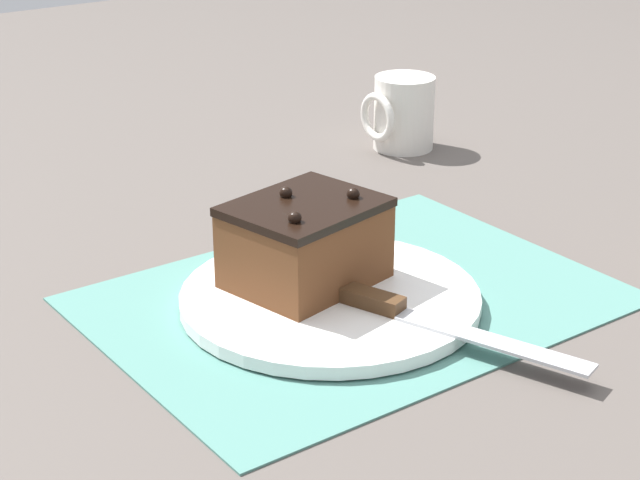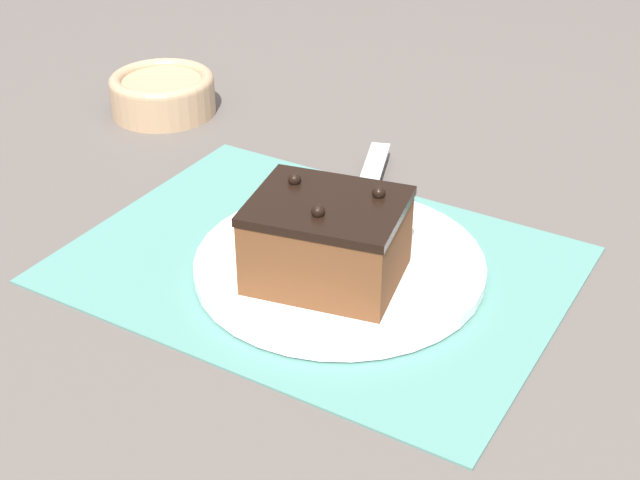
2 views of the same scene
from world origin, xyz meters
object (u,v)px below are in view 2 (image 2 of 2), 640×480
Objects in this scene: cake_plate at (338,266)px; serving_knife at (357,213)px; chocolate_cake at (327,240)px; small_bowl at (163,92)px.

serving_knife is (-0.02, 0.08, 0.01)m from cake_plate.
small_bowl is (-0.39, 0.24, -0.03)m from chocolate_cake.
chocolate_cake is (0.00, -0.03, 0.05)m from cake_plate.
chocolate_cake is 0.61× the size of serving_knife.
cake_plate is 0.05m from chocolate_cake.
small_bowl is (-0.38, 0.21, 0.02)m from cake_plate.
chocolate_cake reaches higher than small_bowl.
cake_plate is 2.04× the size of small_bowl.
serving_knife is at bearing -20.69° from small_bowl.
serving_knife reaches higher than cake_plate.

